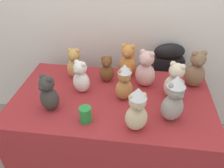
% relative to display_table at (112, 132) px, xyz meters
% --- Properties ---
extents(display_table, '(1.51, 0.86, 0.75)m').
position_rel_display_table_xyz_m(display_table, '(0.00, 0.00, 0.00)').
color(display_table, maroon).
rests_on(display_table, ground_plane).
extents(instrument_case, '(0.29, 0.16, 0.97)m').
position_rel_display_table_xyz_m(instrument_case, '(0.45, 0.56, 0.11)').
color(instrument_case, black).
rests_on(instrument_case, ground_plane).
extents(teddy_bear_chestnut, '(0.14, 0.12, 0.23)m').
position_rel_display_table_xyz_m(teddy_bear_chestnut, '(-0.07, 0.22, 0.48)').
color(teddy_bear_chestnut, brown).
rests_on(teddy_bear_chestnut, display_table).
extents(teddy_bear_ash, '(0.20, 0.19, 0.34)m').
position_rel_display_table_xyz_m(teddy_bear_ash, '(0.42, -0.18, 0.54)').
color(teddy_bear_ash, gray).
rests_on(teddy_bear_ash, display_table).
extents(teddy_bear_cream, '(0.20, 0.19, 0.30)m').
position_rel_display_table_xyz_m(teddy_bear_cream, '(0.45, 0.06, 0.51)').
color(teddy_bear_cream, beige).
rests_on(teddy_bear_cream, display_table).
extents(teddy_bear_blush, '(0.20, 0.19, 0.31)m').
position_rel_display_table_xyz_m(teddy_bear_blush, '(0.24, 0.20, 0.52)').
color(teddy_bear_blush, beige).
rests_on(teddy_bear_blush, display_table).
extents(teddy_bear_charcoal, '(0.18, 0.17, 0.28)m').
position_rel_display_table_xyz_m(teddy_bear_charcoal, '(-0.41, -0.19, 0.50)').
color(teddy_bear_charcoal, '#383533').
rests_on(teddy_bear_charcoal, display_table).
extents(teddy_bear_mocha, '(0.18, 0.16, 0.31)m').
position_rel_display_table_xyz_m(teddy_bear_mocha, '(0.63, 0.24, 0.52)').
color(teddy_bear_mocha, '#7F6047').
rests_on(teddy_bear_mocha, display_table).
extents(teddy_bear_caramel, '(0.17, 0.16, 0.29)m').
position_rel_display_table_xyz_m(teddy_bear_caramel, '(0.09, -0.00, 0.52)').
color(teddy_bear_caramel, '#B27A42').
rests_on(teddy_bear_caramel, display_table).
extents(teddy_bear_ginger, '(0.17, 0.16, 0.29)m').
position_rel_display_table_xyz_m(teddy_bear_ginger, '(0.09, 0.33, 0.51)').
color(teddy_bear_ginger, '#D17F3D').
rests_on(teddy_bear_ginger, display_table).
extents(teddy_bear_snow, '(0.17, 0.16, 0.27)m').
position_rel_display_table_xyz_m(teddy_bear_snow, '(-0.24, 0.05, 0.50)').
color(teddy_bear_snow, white).
rests_on(teddy_bear_snow, display_table).
extents(teddy_bear_honey, '(0.15, 0.13, 0.27)m').
position_rel_display_table_xyz_m(teddy_bear_honey, '(-0.34, 0.24, 0.50)').
color(teddy_bear_honey, tan).
rests_on(teddy_bear_honey, display_table).
extents(teddy_bear_sand, '(0.17, 0.16, 0.31)m').
position_rel_display_table_xyz_m(teddy_bear_sand, '(0.19, -0.30, 0.53)').
color(teddy_bear_sand, '#CCB78E').
rests_on(teddy_bear_sand, display_table).
extents(party_cup_green, '(0.08, 0.08, 0.11)m').
position_rel_display_table_xyz_m(party_cup_green, '(-0.14, -0.28, 0.43)').
color(party_cup_green, '#238C3D').
rests_on(party_cup_green, display_table).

